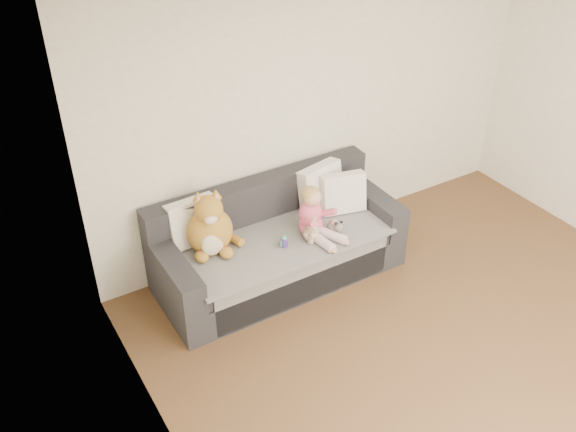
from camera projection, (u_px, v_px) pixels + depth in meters
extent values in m
plane|color=brown|center=(500.00, 392.00, 4.77)|extent=(5.00, 5.00, 0.00)
plane|color=beige|center=(321.00, 110.00, 5.82)|extent=(4.50, 0.00, 4.50)
plane|color=beige|center=(216.00, 398.00, 3.08)|extent=(0.00, 5.00, 5.00)
cube|color=#242428|center=(280.00, 263.00, 5.81)|extent=(2.20, 0.90, 0.30)
cube|color=#242428|center=(281.00, 245.00, 5.67)|extent=(1.90, 0.80, 0.15)
cube|color=#242428|center=(260.00, 199.00, 5.78)|extent=(2.20, 0.20, 0.40)
cube|color=#242428|center=(173.00, 273.00, 5.22)|extent=(0.20, 0.90, 0.30)
cube|color=#242428|center=(370.00, 204.00, 6.07)|extent=(0.20, 0.90, 0.30)
cube|color=gray|center=(282.00, 238.00, 5.60)|extent=(1.85, 0.88, 0.02)
cube|color=gray|center=(305.00, 283.00, 5.46)|extent=(1.70, 0.02, 0.41)
cube|color=white|center=(193.00, 222.00, 5.44)|extent=(0.45, 0.21, 0.41)
cube|color=white|center=(321.00, 186.00, 5.91)|extent=(0.48, 0.29, 0.42)
cube|color=white|center=(343.00, 193.00, 5.85)|extent=(0.43, 0.27, 0.38)
ellipsoid|color=#DC4D7C|center=(311.00, 225.00, 5.60)|extent=(0.22, 0.18, 0.18)
ellipsoid|color=#DC4D7C|center=(310.00, 212.00, 5.53)|extent=(0.21, 0.18, 0.23)
ellipsoid|color=#DBAA8C|center=(312.00, 197.00, 5.43)|extent=(0.16, 0.16, 0.16)
ellipsoid|color=tan|center=(310.00, 194.00, 5.43)|extent=(0.17, 0.17, 0.13)
cylinder|color=#DC4D7C|center=(308.00, 223.00, 5.44)|extent=(0.07, 0.22, 0.14)
cylinder|color=#DC4D7C|center=(325.00, 213.00, 5.56)|extent=(0.17, 0.22, 0.14)
ellipsoid|color=#DBAA8C|center=(313.00, 236.00, 5.41)|extent=(0.06, 0.06, 0.06)
ellipsoid|color=#DBAA8C|center=(334.00, 222.00, 5.57)|extent=(0.06, 0.06, 0.06)
cylinder|color=#E5B2C6|center=(322.00, 242.00, 5.48)|extent=(0.11, 0.29, 0.09)
cylinder|color=#E5B2C6|center=(332.00, 235.00, 5.55)|extent=(0.18, 0.29, 0.09)
ellipsoid|color=#DBAA8C|center=(333.00, 250.00, 5.39)|extent=(0.06, 0.09, 0.05)
ellipsoid|color=#DBAA8C|center=(345.00, 242.00, 5.48)|extent=(0.06, 0.09, 0.05)
ellipsoid|color=#A57124|center=(210.00, 231.00, 5.36)|extent=(0.39, 0.34, 0.42)
ellipsoid|color=beige|center=(213.00, 243.00, 5.27)|extent=(0.21, 0.09, 0.23)
ellipsoid|color=#A57124|center=(209.00, 209.00, 5.20)|extent=(0.24, 0.24, 0.24)
ellipsoid|color=beige|center=(211.00, 220.00, 5.14)|extent=(0.11, 0.07, 0.08)
cone|color=#A57124|center=(198.00, 196.00, 5.16)|extent=(0.12, 0.12, 0.08)
cone|color=pink|center=(198.00, 198.00, 5.15)|extent=(0.07, 0.07, 0.05)
cone|color=#A57124|center=(216.00, 194.00, 5.19)|extent=(0.12, 0.12, 0.08)
cone|color=pink|center=(216.00, 195.00, 5.18)|extent=(0.07, 0.07, 0.05)
ellipsoid|color=#A57124|center=(202.00, 256.00, 5.29)|extent=(0.11, 0.14, 0.09)
ellipsoid|color=#A57124|center=(227.00, 253.00, 5.33)|extent=(0.11, 0.14, 0.09)
cylinder|color=#A57124|center=(232.00, 237.00, 5.52)|extent=(0.14, 0.27, 0.10)
ellipsoid|color=tan|center=(311.00, 233.00, 5.53)|extent=(0.14, 0.12, 0.14)
ellipsoid|color=tan|center=(312.00, 225.00, 5.47)|extent=(0.10, 0.10, 0.10)
ellipsoid|color=tan|center=(308.00, 221.00, 5.43)|extent=(0.04, 0.04, 0.04)
ellipsoid|color=tan|center=(315.00, 218.00, 5.47)|extent=(0.04, 0.04, 0.04)
ellipsoid|color=beige|center=(315.00, 228.00, 5.45)|extent=(0.04, 0.04, 0.04)
ellipsoid|color=tan|center=(306.00, 235.00, 5.47)|extent=(0.05, 0.05, 0.05)
ellipsoid|color=tan|center=(318.00, 229.00, 5.54)|extent=(0.05, 0.05, 0.05)
ellipsoid|color=tan|center=(311.00, 241.00, 5.50)|extent=(0.06, 0.06, 0.06)
ellipsoid|color=tan|center=(318.00, 238.00, 5.54)|extent=(0.06, 0.06, 0.06)
ellipsoid|color=white|center=(335.00, 227.00, 5.62)|extent=(0.13, 0.16, 0.12)
ellipsoid|color=white|center=(339.00, 227.00, 5.53)|extent=(0.08, 0.08, 0.08)
ellipsoid|color=black|center=(336.00, 223.00, 5.51)|extent=(0.03, 0.03, 0.03)
ellipsoid|color=black|center=(341.00, 222.00, 5.53)|extent=(0.03, 0.03, 0.03)
cylinder|color=#4C3695|center=(284.00, 242.00, 5.46)|extent=(0.08, 0.08, 0.08)
cone|color=#43B070|center=(284.00, 237.00, 5.43)|extent=(0.08, 0.08, 0.03)
cylinder|color=#43B070|center=(281.00, 244.00, 5.43)|extent=(0.02, 0.02, 0.06)
cylinder|color=#43B070|center=(287.00, 239.00, 5.48)|extent=(0.02, 0.02, 0.06)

